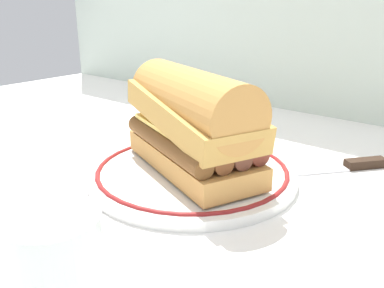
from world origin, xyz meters
TOP-DOWN VIEW (x-y plane):
  - ground_plane at (0.00, 0.00)m, footprint 1.50×1.50m
  - plate at (-0.01, -0.00)m, footprint 0.25×0.25m
  - sausage_sandwich at (-0.01, -0.00)m, footprint 0.22×0.15m
  - drinking_glass at (0.08, -0.24)m, footprint 0.06×0.06m
  - butter_knife at (0.12, 0.14)m, footprint 0.11×0.13m

SIDE VIEW (x-z plane):
  - ground_plane at x=0.00m, z-range 0.00..0.00m
  - butter_knife at x=0.12m, z-range 0.00..0.01m
  - plate at x=-0.01m, z-range 0.00..0.02m
  - drinking_glass at x=0.08m, z-range -0.01..0.08m
  - sausage_sandwich at x=-0.01m, z-range 0.01..0.13m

